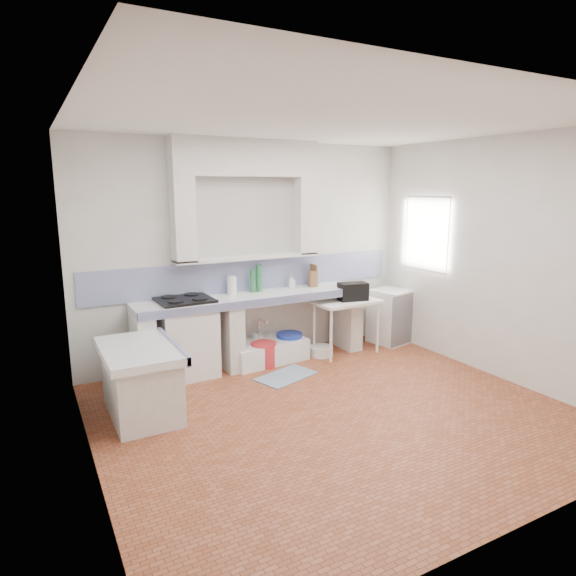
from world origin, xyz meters
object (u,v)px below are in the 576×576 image
sink (266,352)px  fridge (390,316)px  side_table (346,327)px  stove (186,338)px

sink → fridge: fridge is taller
sink → side_table: size_ratio=1.16×
stove → side_table: stove is taller
sink → stove: bearing=172.5°
side_table → fridge: size_ratio=1.13×
stove → fridge: 3.00m
stove → sink: bearing=-3.1°
fridge → sink: bearing=163.8°
stove → side_table: size_ratio=1.04×
stove → sink: (1.05, -0.03, -0.33)m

